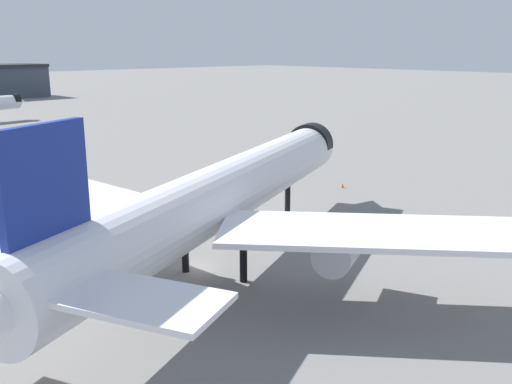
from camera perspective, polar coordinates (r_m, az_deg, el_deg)
ground at (r=54.30m, az=-6.19°, el=-7.73°), size 900.00×900.00×0.00m
airliner_near_gate at (r=52.03m, az=-3.28°, el=-0.24°), size 57.31×51.37×16.46m
traffic_cone_wingtip at (r=85.37m, az=8.74°, el=0.66°), size 0.55×0.55×0.69m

